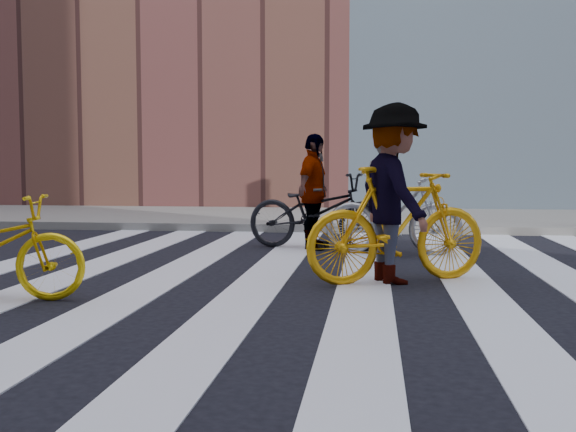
% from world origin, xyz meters
% --- Properties ---
extents(ground, '(100.00, 100.00, 0.00)m').
position_xyz_m(ground, '(0.00, 0.00, 0.00)').
color(ground, black).
rests_on(ground, ground).
extents(sidewalk_far, '(100.00, 5.00, 0.15)m').
position_xyz_m(sidewalk_far, '(0.00, 7.50, 0.07)').
color(sidewalk_far, slate).
rests_on(sidewalk_far, ground).
extents(zebra_crosswalk, '(8.25, 10.00, 0.01)m').
position_xyz_m(zebra_crosswalk, '(0.00, 0.00, 0.01)').
color(zebra_crosswalk, white).
rests_on(zebra_crosswalk, ground).
extents(bike_silver_mid, '(1.93, 0.71, 1.13)m').
position_xyz_m(bike_silver_mid, '(0.91, 2.16, 0.57)').
color(bike_silver_mid, '#A5A8AF').
rests_on(bike_silver_mid, ground).
extents(bike_yellow_right, '(2.11, 1.38, 1.24)m').
position_xyz_m(bike_yellow_right, '(0.90, -0.08, 0.62)').
color(bike_yellow_right, '#F8A80D').
rests_on(bike_yellow_right, ground).
extents(bike_dark_rear, '(2.28, 1.27, 1.13)m').
position_xyz_m(bike_dark_rear, '(-0.19, 2.64, 0.57)').
color(bike_dark_rear, black).
rests_on(bike_dark_rear, ground).
extents(rider_mid, '(0.74, 0.91, 1.76)m').
position_xyz_m(rider_mid, '(0.86, 2.16, 0.88)').
color(rider_mid, slate).
rests_on(rider_mid, ground).
extents(rider_right, '(1.15, 1.41, 1.90)m').
position_xyz_m(rider_right, '(0.85, -0.08, 0.95)').
color(rider_right, slate).
rests_on(rider_right, ground).
extents(rider_rear, '(0.66, 1.08, 1.71)m').
position_xyz_m(rider_rear, '(-0.24, 2.64, 0.86)').
color(rider_rear, slate).
rests_on(rider_rear, ground).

